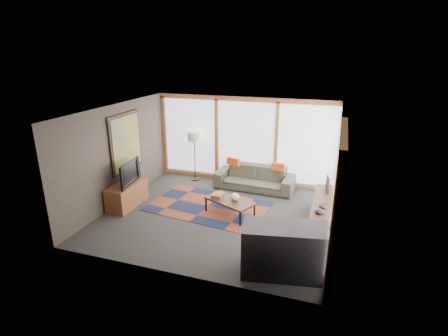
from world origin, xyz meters
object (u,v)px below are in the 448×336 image
(coffee_table, at_px, (230,207))
(tv_console, at_px, (127,195))
(bookshelf, at_px, (321,216))
(television, at_px, (126,173))
(sofa, at_px, (255,178))
(bar_counter, at_px, (284,250))
(floor_lamp, at_px, (195,156))

(coffee_table, bearing_deg, tv_console, -173.04)
(bookshelf, xyz_separation_m, tv_console, (-4.87, -0.34, 0.00))
(tv_console, bearing_deg, television, 10.04)
(tv_console, height_order, television, television)
(television, bearing_deg, sofa, -60.18)
(bookshelf, relative_size, bar_counter, 1.63)
(tv_console, bearing_deg, coffee_table, 6.96)
(sofa, bearing_deg, tv_console, -140.04)
(floor_lamp, relative_size, coffee_table, 1.26)
(sofa, bearing_deg, bar_counter, -66.24)
(bookshelf, distance_m, television, 4.88)
(bookshelf, height_order, television, television)
(floor_lamp, height_order, bookshelf, floor_lamp)
(sofa, distance_m, tv_console, 3.60)
(floor_lamp, bearing_deg, bar_counter, -49.04)
(sofa, relative_size, bookshelf, 0.93)
(sofa, distance_m, bookshelf, 2.73)
(sofa, distance_m, coffee_table, 1.87)
(sofa, bearing_deg, coffee_table, -92.58)
(sofa, xyz_separation_m, television, (-2.82, -2.18, 0.59))
(sofa, relative_size, floor_lamp, 1.49)
(floor_lamp, distance_m, coffee_table, 2.71)
(tv_console, relative_size, bar_counter, 0.82)
(sofa, xyz_separation_m, floor_lamp, (-1.93, 0.12, 0.43))
(coffee_table, distance_m, bookshelf, 2.18)
(bookshelf, height_order, bar_counter, bar_counter)
(tv_console, bearing_deg, floor_lamp, 67.95)
(bookshelf, xyz_separation_m, television, (-4.83, -0.34, 0.61))
(television, relative_size, bar_counter, 0.69)
(television, bearing_deg, coffee_table, -90.97)
(coffee_table, distance_m, television, 2.77)
(bookshelf, xyz_separation_m, bar_counter, (-0.54, -1.95, 0.17))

